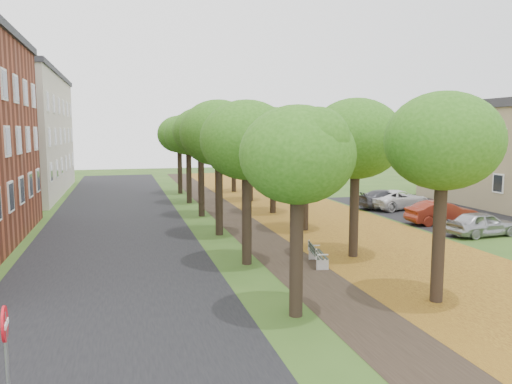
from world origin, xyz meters
TOP-DOWN VIEW (x-y plane):
  - ground at (0.00, 0.00)m, footprint 120.00×120.00m
  - street_asphalt at (-7.50, 15.00)m, footprint 8.00×70.00m
  - footpath at (0.00, 15.00)m, footprint 3.20×70.00m
  - leaf_verge at (5.00, 15.00)m, footprint 7.50×70.00m
  - parking_lot at (13.50, 16.00)m, footprint 9.00×16.00m
  - tree_row_west at (-2.20, 15.00)m, footprint 3.71×33.71m
  - tree_row_east at (2.60, 15.00)m, footprint 3.71×33.71m
  - bench at (0.56, 5.15)m, footprint 0.82×1.82m
  - street_sign at (-9.13, -4.30)m, footprint 0.09×0.64m
  - car_silver at (11.00, 8.13)m, footprint 3.94×1.83m
  - car_red at (11.00, 11.55)m, footprint 4.21×1.65m
  - car_grey at (11.00, 17.60)m, footprint 4.62×1.98m
  - car_white at (11.58, 17.37)m, footprint 5.24×3.44m

SIDE VIEW (x-z plane):
  - ground at x=0.00m, z-range 0.00..0.00m
  - street_asphalt at x=-7.50m, z-range 0.00..0.01m
  - parking_lot at x=13.50m, z-range 0.00..0.01m
  - footpath at x=0.00m, z-range 0.00..0.01m
  - leaf_verge at x=5.00m, z-range 0.00..0.01m
  - bench at x=0.56m, z-range 0.02..0.85m
  - car_silver at x=11.00m, z-range 0.00..1.31m
  - car_grey at x=11.00m, z-range 0.00..1.33m
  - car_white at x=11.58m, z-range 0.00..1.34m
  - car_red at x=11.00m, z-range 0.00..1.37m
  - street_sign at x=-9.13m, z-range 0.58..3.03m
  - tree_row_west at x=-2.20m, z-range 1.73..8.42m
  - tree_row_east at x=2.60m, z-range 1.73..8.42m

